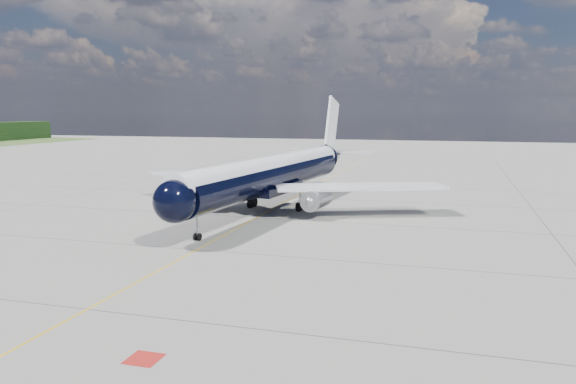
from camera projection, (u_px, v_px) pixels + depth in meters
name	position (u px, v px, depth m)	size (l,w,h in m)	color
ground	(270.00, 210.00, 66.66)	(320.00, 320.00, 0.00)	gray
taxiway_centerline	(256.00, 218.00, 61.91)	(0.16, 160.00, 0.01)	#DBA40B
red_marking	(144.00, 359.00, 26.80)	(1.60, 1.60, 0.01)	maroon
main_airliner	(275.00, 173.00, 66.51)	(39.43, 48.25, 13.94)	black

